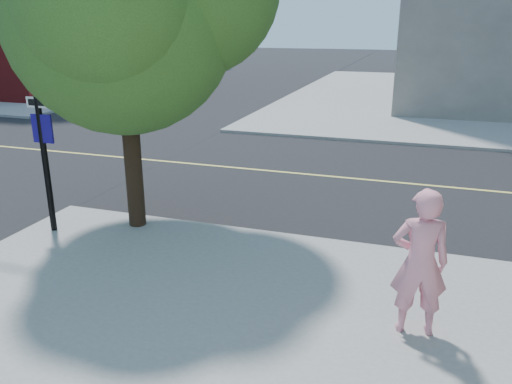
% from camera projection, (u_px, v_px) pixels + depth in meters
% --- Properties ---
extents(ground, '(140.00, 140.00, 0.00)m').
position_uv_depth(ground, '(109.00, 215.00, 11.47)').
color(ground, black).
rests_on(ground, ground).
extents(road_ew, '(140.00, 9.00, 0.01)m').
position_uv_depth(road_ew, '(194.00, 164.00, 15.52)').
color(road_ew, black).
rests_on(road_ew, ground).
extents(sidewalk_nw, '(26.00, 25.00, 0.12)m').
position_uv_depth(sidewalk_nw, '(5.00, 78.00, 37.68)').
color(sidewalk_nw, gray).
rests_on(sidewalk_nw, ground).
extents(man_on_phone, '(0.81, 0.60, 2.03)m').
position_uv_depth(man_on_phone, '(420.00, 263.00, 6.70)').
color(man_on_phone, pink).
rests_on(man_on_phone, sidewalk_se).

